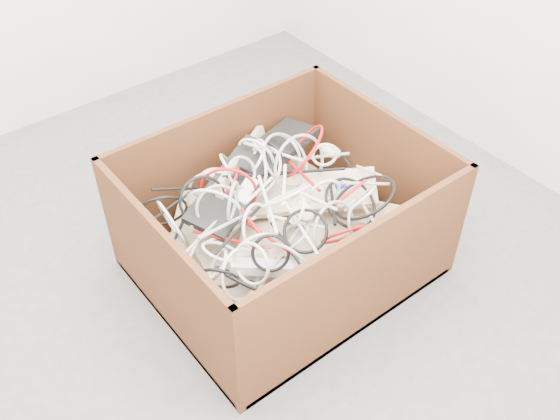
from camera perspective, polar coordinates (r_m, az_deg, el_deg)
ground at (r=2.68m, az=-4.88°, el=-5.27°), size 3.00×3.00×0.00m
cardboard_box at (r=2.57m, az=0.03°, el=-2.88°), size 1.07×0.89×0.55m
keyboard_pile at (r=2.53m, az=0.01°, el=0.24°), size 1.04×0.90×0.35m
mice_scatter at (r=2.42m, az=-0.71°, el=0.46°), size 0.71×0.66×0.17m
power_strip_left at (r=2.38m, az=-3.93°, el=0.04°), size 0.28×0.17×0.12m
power_strip_right at (r=2.21m, az=-1.05°, el=-5.11°), size 0.26×0.18×0.09m
vga_plug at (r=2.52m, az=5.37°, el=2.19°), size 0.06×0.05×0.03m
cable_tangle at (r=2.38m, az=-1.06°, el=0.72°), size 0.90×0.77×0.41m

